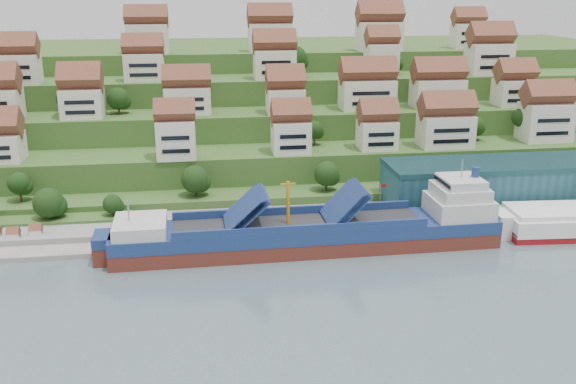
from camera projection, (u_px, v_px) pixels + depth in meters
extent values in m
plane|color=slate|center=(305.00, 251.00, 128.27)|extent=(300.00, 300.00, 0.00)
cube|color=gray|center=(382.00, 216.00, 144.77)|extent=(180.00, 14.00, 2.20)
cube|color=gray|center=(18.00, 241.00, 131.68)|extent=(45.00, 20.00, 1.00)
cube|color=#2D4C1E|center=(262.00, 143.00, 208.80)|extent=(260.00, 128.00, 4.00)
cube|color=#2D4C1E|center=(260.00, 129.00, 212.46)|extent=(260.00, 118.00, 11.00)
cube|color=#2D4C1E|center=(258.00, 114.00, 218.95)|extent=(260.00, 102.00, 18.00)
cube|color=#2D4C1E|center=(255.00, 100.00, 225.43)|extent=(260.00, 86.00, 25.00)
cube|color=#2D4C1E|center=(253.00, 88.00, 233.02)|extent=(260.00, 68.00, 31.00)
cube|color=silver|center=(176.00, 139.00, 153.26)|extent=(9.23, 7.03, 9.28)
cube|color=silver|center=(291.00, 137.00, 158.85)|extent=(9.24, 7.62, 7.89)
cube|color=silver|center=(377.00, 135.00, 163.06)|extent=(9.33, 7.73, 7.17)
cube|color=silver|center=(445.00, 131.00, 165.07)|extent=(13.29, 8.26, 8.16)
cube|color=silver|center=(545.00, 122.00, 171.33)|extent=(12.78, 8.31, 10.08)
cube|color=silver|center=(82.00, 103.00, 166.12)|extent=(10.44, 8.98, 7.53)
cube|color=silver|center=(187.00, 100.00, 171.46)|extent=(12.26, 7.90, 7.08)
cube|color=silver|center=(285.00, 101.00, 171.85)|extent=(9.74, 8.56, 6.61)
cube|color=silver|center=(367.00, 94.00, 177.53)|extent=(14.74, 8.36, 8.11)
cube|color=silver|center=(437.00, 93.00, 180.64)|extent=(14.22, 8.18, 7.83)
cube|color=silver|center=(514.00, 93.00, 183.15)|extent=(10.43, 8.04, 7.39)
cube|color=silver|center=(19.00, 69.00, 174.84)|extent=(10.68, 7.86, 8.07)
cube|color=silver|center=(144.00, 67.00, 181.03)|extent=(10.95, 7.30, 7.69)
cube|color=silver|center=(275.00, 64.00, 185.26)|extent=(11.81, 7.79, 8.26)
cube|color=silver|center=(381.00, 60.00, 189.73)|extent=(9.17, 7.14, 9.56)
cube|color=silver|center=(489.00, 59.00, 194.57)|extent=(12.84, 8.47, 9.32)
cube|color=silver|center=(148.00, 39.00, 194.89)|extent=(12.40, 7.51, 8.82)
cube|color=silver|center=(270.00, 37.00, 202.34)|extent=(13.31, 8.15, 8.62)
cube|color=silver|center=(379.00, 36.00, 205.06)|extent=(13.92, 8.73, 8.94)
cube|color=silver|center=(467.00, 36.00, 213.99)|extent=(10.17, 7.05, 8.02)
ellipsoid|color=#1C3B13|center=(19.00, 183.00, 143.99)|extent=(5.10, 5.10, 5.10)
ellipsoid|color=#1C3B13|center=(326.00, 174.00, 151.68)|extent=(5.93, 5.93, 5.93)
ellipsoid|color=#1C3B13|center=(195.00, 179.00, 147.75)|extent=(6.44, 6.44, 6.44)
ellipsoid|color=#1C3B13|center=(475.00, 126.00, 171.52)|extent=(5.21, 5.21, 5.21)
ellipsoid|color=#1C3B13|center=(522.00, 118.00, 172.69)|extent=(5.25, 5.25, 5.25)
ellipsoid|color=#1C3B13|center=(314.00, 130.00, 166.15)|extent=(4.59, 4.59, 4.59)
ellipsoid|color=#1C3B13|center=(420.00, 85.00, 183.31)|extent=(4.61, 4.61, 4.61)
ellipsoid|color=#1C3B13|center=(67.00, 99.00, 170.31)|extent=(5.75, 5.75, 5.75)
ellipsoid|color=#1C3B13|center=(118.00, 99.00, 170.78)|extent=(5.93, 5.93, 5.93)
ellipsoid|color=#1C3B13|center=(295.00, 58.00, 189.31)|extent=(7.23, 7.23, 7.23)
ellipsoid|color=#1C3B13|center=(371.00, 57.00, 195.13)|extent=(5.66, 5.66, 5.66)
ellipsoid|color=#1C3B13|center=(395.00, 63.00, 194.78)|extent=(4.65, 4.65, 4.65)
ellipsoid|color=#1C3B13|center=(49.00, 203.00, 137.26)|extent=(6.60, 6.60, 6.60)
ellipsoid|color=#1C3B13|center=(113.00, 204.00, 139.29)|extent=(4.22, 4.22, 4.22)
cube|color=#214D5B|center=(514.00, 182.00, 149.09)|extent=(60.00, 15.00, 10.00)
cylinder|color=gray|center=(380.00, 202.00, 138.24)|extent=(0.16, 0.16, 8.00)
cube|color=maroon|center=(384.00, 186.00, 137.22)|extent=(1.20, 0.05, 0.80)
cube|color=white|center=(14.00, 238.00, 129.31)|extent=(2.40, 2.20, 2.20)
cube|color=white|center=(36.00, 234.00, 131.26)|extent=(2.40, 2.20, 2.20)
cube|color=#5D241C|center=(307.00, 244.00, 129.03)|extent=(77.23, 12.99, 4.94)
cube|color=navy|center=(308.00, 229.00, 128.04)|extent=(77.24, 13.11, 2.57)
cube|color=silver|center=(140.00, 226.00, 122.48)|extent=(10.05, 11.41, 2.57)
cube|color=#262628|center=(298.00, 223.00, 127.36)|extent=(49.55, 10.80, 0.30)
cube|color=navy|center=(243.00, 210.00, 124.74)|extent=(7.56, 11.02, 6.83)
cube|color=navy|center=(342.00, 205.00, 127.66)|extent=(7.19, 11.01, 7.22)
cylinder|color=orange|center=(288.00, 203.00, 125.75)|extent=(0.70, 0.70, 8.89)
cube|color=silver|center=(459.00, 206.00, 131.75)|extent=(12.02, 11.44, 3.95)
cube|color=silver|center=(460.00, 191.00, 130.79)|extent=(10.03, 10.22, 2.47)
cube|color=silver|center=(461.00, 182.00, 130.16)|extent=(8.03, 9.01, 1.78)
cylinder|color=navy|center=(475.00, 172.00, 130.03)|extent=(1.60, 1.60, 2.17)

